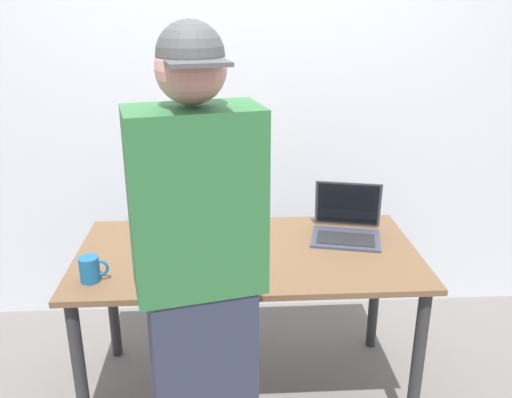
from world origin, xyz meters
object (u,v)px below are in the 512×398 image
at_px(laptop, 347,224).
at_px(beer_bottle_green, 218,225).
at_px(beer_bottle_dark, 183,221).
at_px(person_figure, 200,294).
at_px(coffee_mug, 90,269).
at_px(beer_bottle_brown, 194,213).

relative_size(laptop, beer_bottle_green, 1.33).
relative_size(beer_bottle_dark, person_figure, 0.16).
bearing_deg(coffee_mug, beer_bottle_brown, 45.24).
xyz_separation_m(beer_bottle_green, person_figure, (-0.06, -0.68, 0.04)).
bearing_deg(laptop, beer_bottle_green, -172.07).
xyz_separation_m(laptop, beer_bottle_brown, (-0.72, 0.01, 0.07)).
bearing_deg(coffee_mug, beer_bottle_dark, 44.03).
relative_size(laptop, person_figure, 0.21).
xyz_separation_m(beer_bottle_green, coffee_mug, (-0.51, -0.30, -0.05)).
bearing_deg(beer_bottle_dark, laptop, 3.74).
height_order(beer_bottle_green, person_figure, person_figure).
xyz_separation_m(beer_bottle_brown, person_figure, (0.06, -0.78, 0.02)).
bearing_deg(beer_bottle_dark, person_figure, -81.47).
bearing_deg(beer_bottle_dark, beer_bottle_green, -11.97).
distance_m(beer_bottle_dark, coffee_mug, 0.49).
bearing_deg(coffee_mug, laptop, 19.00).
relative_size(laptop, beer_bottle_dark, 1.29).
bearing_deg(beer_bottle_green, laptop, 7.93).
bearing_deg(person_figure, beer_bottle_green, 85.26).
relative_size(beer_bottle_green, person_figure, 0.16).
distance_m(laptop, beer_bottle_dark, 0.78).
bearing_deg(beer_bottle_green, person_figure, -94.74).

